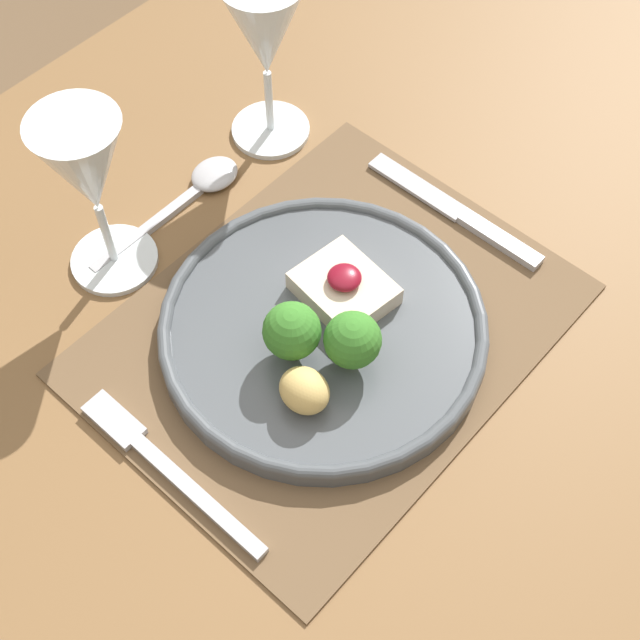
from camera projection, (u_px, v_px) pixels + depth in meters
name	position (u px, v px, depth m)	size (l,w,h in m)	color
ground_plane	(326.00, 581.00, 1.39)	(8.00, 8.00, 0.00)	brown
dining_table	(329.00, 377.00, 0.85)	(1.58, 0.92, 0.73)	brown
placemat	(330.00, 329.00, 0.78)	(0.40, 0.31, 0.00)	brown
dinner_plate	(321.00, 326.00, 0.76)	(0.28, 0.28, 0.08)	#4C5156
fork	(160.00, 462.00, 0.71)	(0.02, 0.20, 0.01)	#B2B2B7
knife	(465.00, 217.00, 0.84)	(0.02, 0.20, 0.01)	#B2B2B7
spoon	(199.00, 187.00, 0.87)	(0.18, 0.04, 0.01)	#B2B2B7
wine_glass_near	(265.00, 38.00, 0.82)	(0.08, 0.08, 0.18)	white
wine_glass_far	(88.00, 175.00, 0.73)	(0.08, 0.08, 0.17)	white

